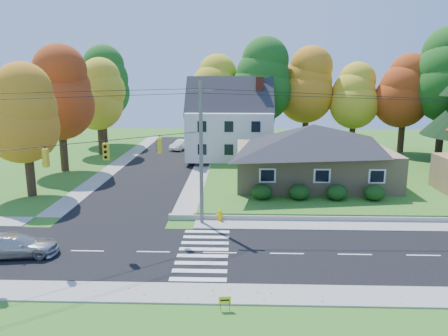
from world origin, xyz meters
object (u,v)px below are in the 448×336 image
at_px(silver_sedan, 17,245).
at_px(white_car, 181,145).
at_px(fire_hydrant, 220,216).
at_px(ranch_house, 312,152).

bearing_deg(silver_sedan, white_car, -14.83).
bearing_deg(fire_hydrant, silver_sedan, -150.66).
bearing_deg(silver_sedan, ranch_house, -56.95).
xyz_separation_m(ranch_house, fire_hydrant, (-8.23, -10.33, -2.85)).
xyz_separation_m(white_car, fire_hydrant, (6.73, -30.17, -0.29)).
height_order(white_car, fire_hydrant, white_car).
xyz_separation_m(silver_sedan, fire_hydrant, (11.57, 6.50, -0.28)).
bearing_deg(white_car, silver_sedan, -72.59).
bearing_deg(white_car, fire_hydrant, -52.50).
distance_m(ranch_house, silver_sedan, 26.11).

